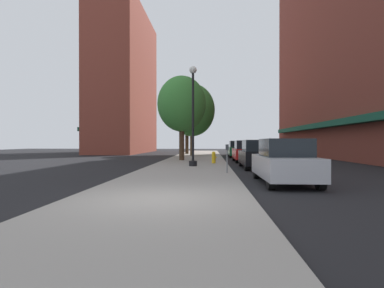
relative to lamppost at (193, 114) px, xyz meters
name	(u,v)px	position (x,y,z in m)	size (l,w,h in m)	color
ground_plane	(244,161)	(3.75, 7.24, -3.20)	(90.00, 90.00, 0.00)	black
sidewalk_slab	(195,159)	(-0.25, 8.24, -3.14)	(4.80, 50.00, 0.12)	gray
building_right_brick	(360,20)	(14.74, 11.24, 9.55)	(6.80, 40.00, 25.55)	brown
building_far_background	(125,83)	(-11.26, 26.24, 6.85)	(6.80, 18.00, 20.15)	brown
lamppost	(193,114)	(0.00, 0.00, 0.00)	(0.48, 0.48, 5.90)	black
fire_hydrant	(214,157)	(1.25, 2.49, -2.68)	(0.33, 0.26, 0.79)	gold
parking_meter_near	(227,155)	(1.80, -4.02, -2.25)	(0.14, 0.09, 1.31)	slate
tree_near	(182,104)	(-1.22, 6.01, 1.31)	(3.80, 3.80, 6.60)	#422D1E
tree_mid	(187,109)	(-1.80, 19.21, 2.29)	(5.12, 5.12, 8.33)	#422D1E
tree_far	(192,110)	(-0.92, 14.65, 1.70)	(4.82, 4.82, 7.57)	#4C3823
car_silver	(284,162)	(3.75, -6.80, -2.39)	(1.80, 4.30, 1.66)	black
car_black	(257,155)	(3.75, -0.09, -2.39)	(1.80, 4.30, 1.66)	black
car_red	(246,151)	(3.75, 5.96, -2.39)	(1.80, 4.30, 1.66)	black
car_green	(237,149)	(3.75, 13.34, -2.39)	(1.80, 4.30, 1.66)	black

